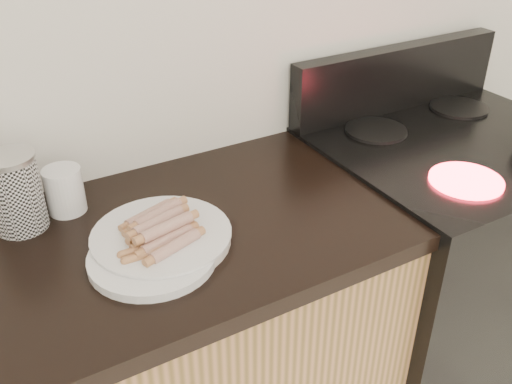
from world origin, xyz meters
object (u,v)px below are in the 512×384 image
stove (436,268)px  main_plate (162,238)px  mug (65,190)px  canister (15,192)px  side_plate (152,257)px

stove → main_plate: (-0.91, -0.02, 0.45)m
stove → mug: mug is taller
main_plate → canister: (-0.24, 0.21, 0.08)m
main_plate → canister: 0.33m
mug → side_plate: bearing=-70.1°
canister → stove: bearing=-9.5°
main_plate → stove: bearing=1.0°
main_plate → canister: bearing=139.4°
side_plate → stove: bearing=3.9°
canister → side_plate: bearing=-51.9°
canister → mug: canister is taller
side_plate → mug: bearing=109.9°
main_plate → side_plate: same height
canister → mug: size_ratio=1.65×
stove → canister: bearing=170.5°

